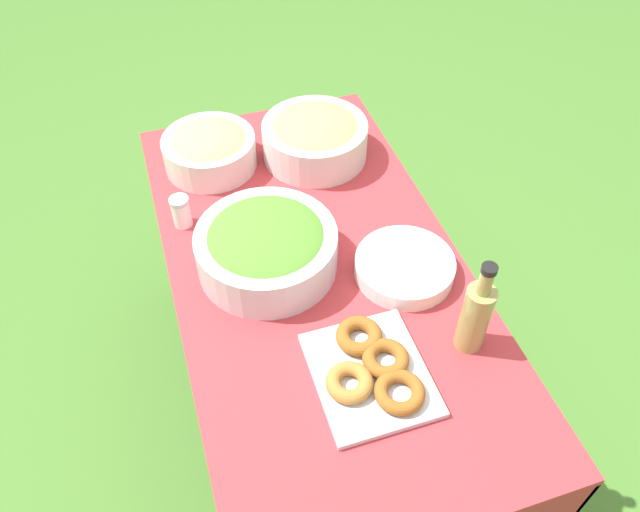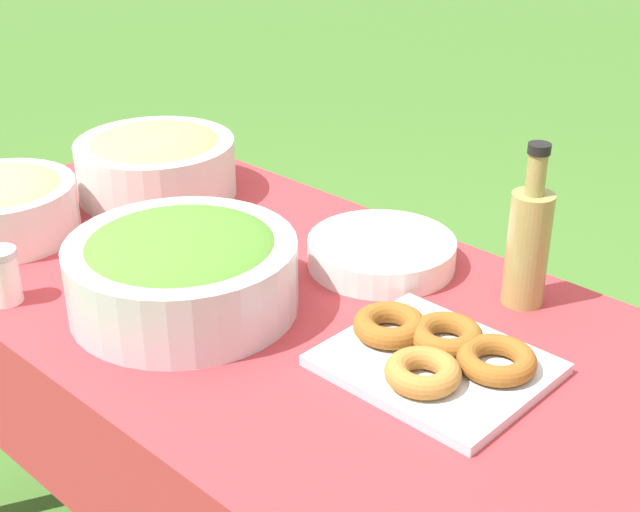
# 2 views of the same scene
# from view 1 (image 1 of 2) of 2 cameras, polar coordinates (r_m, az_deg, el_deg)

# --- Properties ---
(ground_plane) EXTENTS (14.00, 14.00, 0.00)m
(ground_plane) POSITION_cam_1_polar(r_m,az_deg,el_deg) (2.20, -0.23, -13.45)
(ground_plane) COLOR #477A2D
(picnic_table) EXTENTS (1.43, 0.74, 0.72)m
(picnic_table) POSITION_cam_1_polar(r_m,az_deg,el_deg) (1.68, -0.29, -3.13)
(picnic_table) COLOR #B73338
(picnic_table) RESTS_ON ground_plane
(salad_bowl) EXTENTS (0.36, 0.36, 0.13)m
(salad_bowl) POSITION_cam_1_polar(r_m,az_deg,el_deg) (1.56, -4.91, 0.87)
(salad_bowl) COLOR silver
(salad_bowl) RESTS_ON picnic_table
(pasta_bowl) EXTENTS (0.27, 0.27, 0.12)m
(pasta_bowl) POSITION_cam_1_polar(r_m,az_deg,el_deg) (1.89, -10.09, 9.66)
(pasta_bowl) COLOR silver
(pasta_bowl) RESTS_ON picnic_table
(donut_platter) EXTENTS (0.30, 0.25, 0.05)m
(donut_platter) POSITION_cam_1_polar(r_m,az_deg,el_deg) (1.40, 4.75, -10.33)
(donut_platter) COLOR silver
(donut_platter) RESTS_ON picnic_table
(plate_stack) EXTENTS (0.25, 0.25, 0.05)m
(plate_stack) POSITION_cam_1_polar(r_m,az_deg,el_deg) (1.59, 7.73, -1.00)
(plate_stack) COLOR white
(plate_stack) RESTS_ON picnic_table
(olive_oil_bottle) EXTENTS (0.07, 0.07, 0.26)m
(olive_oil_bottle) POSITION_cam_1_polar(r_m,az_deg,el_deg) (1.42, 14.03, -5.29)
(olive_oil_bottle) COLOR #998E4C
(olive_oil_bottle) RESTS_ON picnic_table
(bread_bowl) EXTENTS (0.31, 0.31, 0.13)m
(bread_bowl) POSITION_cam_1_polar(r_m,az_deg,el_deg) (1.90, -0.48, 10.85)
(bread_bowl) COLOR silver
(bread_bowl) RESTS_ON picnic_table
(salt_shaker) EXTENTS (0.05, 0.05, 0.09)m
(salt_shaker) POSITION_cam_1_polar(r_m,az_deg,el_deg) (1.72, -12.58, 4.00)
(salt_shaker) COLOR white
(salt_shaker) RESTS_ON picnic_table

